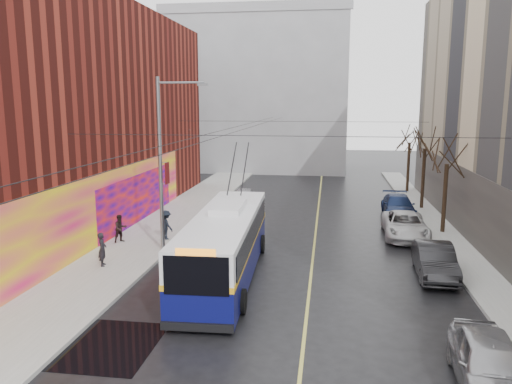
# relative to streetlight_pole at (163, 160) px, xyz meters

# --- Properties ---
(ground) EXTENTS (140.00, 140.00, 0.00)m
(ground) POSITION_rel_streetlight_pole_xyz_m (6.14, -10.00, -4.85)
(ground) COLOR black
(ground) RESTS_ON ground
(sidewalk_left) EXTENTS (4.00, 60.00, 0.15)m
(sidewalk_left) POSITION_rel_streetlight_pole_xyz_m (-1.86, 2.00, -4.77)
(sidewalk_left) COLOR gray
(sidewalk_left) RESTS_ON ground
(sidewalk_right) EXTENTS (2.00, 60.00, 0.15)m
(sidewalk_right) POSITION_rel_streetlight_pole_xyz_m (15.14, 2.00, -4.77)
(sidewalk_right) COLOR gray
(sidewalk_right) RESTS_ON ground
(lane_line) EXTENTS (0.12, 50.00, 0.01)m
(lane_line) POSITION_rel_streetlight_pole_xyz_m (7.64, 4.00, -4.84)
(lane_line) COLOR #BFB74C
(lane_line) RESTS_ON ground
(building_left) EXTENTS (12.11, 36.00, 14.00)m
(building_left) POSITION_rel_streetlight_pole_xyz_m (-9.85, 3.99, 2.14)
(building_left) COLOR #531610
(building_left) RESTS_ON ground
(building_far) EXTENTS (20.50, 12.10, 18.00)m
(building_far) POSITION_rel_streetlight_pole_xyz_m (0.14, 34.99, 4.17)
(building_far) COLOR gray
(building_far) RESTS_ON ground
(streetlight_pole) EXTENTS (2.65, 0.60, 9.00)m
(streetlight_pole) POSITION_rel_streetlight_pole_xyz_m (0.00, 0.00, 0.00)
(streetlight_pole) COLOR slate
(streetlight_pole) RESTS_ON ground
(catenary_wires) EXTENTS (18.00, 60.00, 0.22)m
(catenary_wires) POSITION_rel_streetlight_pole_xyz_m (3.60, 4.77, 1.40)
(catenary_wires) COLOR black
(tree_near) EXTENTS (3.20, 3.20, 6.40)m
(tree_near) POSITION_rel_streetlight_pole_xyz_m (15.14, 6.00, 0.13)
(tree_near) COLOR black
(tree_near) RESTS_ON ground
(tree_mid) EXTENTS (3.20, 3.20, 6.68)m
(tree_mid) POSITION_rel_streetlight_pole_xyz_m (15.14, 13.00, 0.41)
(tree_mid) COLOR black
(tree_mid) RESTS_ON ground
(tree_far) EXTENTS (3.20, 3.20, 6.57)m
(tree_far) POSITION_rel_streetlight_pole_xyz_m (15.14, 20.00, 0.30)
(tree_far) COLOR black
(tree_far) RESTS_ON ground
(puddle) EXTENTS (2.80, 3.60, 0.01)m
(puddle) POSITION_rel_streetlight_pole_xyz_m (1.52, -10.05, -4.84)
(puddle) COLOR black
(puddle) RESTS_ON ground
(pigeons_flying) EXTENTS (5.19, 3.66, 1.64)m
(pigeons_flying) POSITION_rel_streetlight_pole_xyz_m (3.35, 0.28, 2.23)
(pigeons_flying) COLOR slate
(trolleybus) EXTENTS (3.12, 11.91, 5.60)m
(trolleybus) POSITION_rel_streetlight_pole_xyz_m (3.85, -3.22, -3.29)
(trolleybus) COLOR #090B49
(trolleybus) RESTS_ON ground
(parked_car_a) EXTENTS (2.14, 4.60, 1.52)m
(parked_car_a) POSITION_rel_streetlight_pole_xyz_m (12.75, -10.96, -4.08)
(parked_car_a) COLOR #9A9A9F
(parked_car_a) RESTS_ON ground
(parked_car_b) EXTENTS (1.74, 4.54, 1.48)m
(parked_car_b) POSITION_rel_streetlight_pole_xyz_m (13.14, -1.75, -4.11)
(parked_car_b) COLOR black
(parked_car_b) RESTS_ON ground
(parked_car_c) EXTENTS (2.57, 5.30, 1.45)m
(parked_car_c) POSITION_rel_streetlight_pole_xyz_m (12.79, 4.86, -4.12)
(parked_car_c) COLOR silver
(parked_car_c) RESTS_ON ground
(parked_car_d) EXTENTS (2.08, 5.02, 1.45)m
(parked_car_d) POSITION_rel_streetlight_pole_xyz_m (13.14, 10.47, -4.12)
(parked_car_d) COLOR #16244D
(parked_car_d) RESTS_ON ground
(following_car) EXTENTS (2.11, 4.36, 1.43)m
(following_car) POSITION_rel_streetlight_pole_xyz_m (2.06, 11.93, -4.13)
(following_car) COLOR silver
(following_car) RESTS_ON ground
(pedestrian_a) EXTENTS (0.54, 0.67, 1.60)m
(pedestrian_a) POSITION_rel_streetlight_pole_xyz_m (-2.12, -2.90, -3.90)
(pedestrian_a) COLOR black
(pedestrian_a) RESTS_ON sidewalk_left
(pedestrian_b) EXTENTS (0.93, 0.94, 1.53)m
(pedestrian_b) POSITION_rel_streetlight_pole_xyz_m (-2.94, 1.07, -3.93)
(pedestrian_b) COLOR black
(pedestrian_b) RESTS_ON sidewalk_left
(pedestrian_c) EXTENTS (1.21, 1.15, 1.65)m
(pedestrian_c) POSITION_rel_streetlight_pole_xyz_m (-0.64, 2.01, -3.87)
(pedestrian_c) COLOR black
(pedestrian_c) RESTS_ON sidewalk_left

